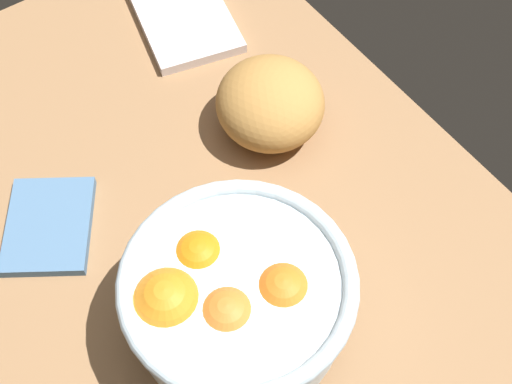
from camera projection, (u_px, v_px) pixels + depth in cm
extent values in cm
cube|color=#926A46|center=(194.00, 188.00, 83.02)|extent=(78.29, 57.99, 3.00)
cylinder|color=silver|center=(240.00, 319.00, 71.25)|extent=(10.41, 10.41, 2.37)
cylinder|color=silver|center=(239.00, 299.00, 67.12)|extent=(20.60, 20.60, 7.46)
torus|color=silver|center=(238.00, 282.00, 63.98)|extent=(22.20, 22.20, 1.60)
sphere|color=orange|center=(200.00, 261.00, 67.72)|extent=(6.19, 6.19, 6.19)
sphere|color=orange|center=(282.00, 295.00, 65.74)|extent=(6.35, 6.35, 6.35)
sphere|color=orange|center=(228.00, 319.00, 64.47)|extent=(6.29, 6.29, 6.29)
sphere|color=orange|center=(168.00, 306.00, 64.96)|extent=(7.30, 7.30, 7.30)
ellipsoid|color=#B7813F|center=(270.00, 103.00, 82.58)|extent=(17.58, 17.33, 8.59)
cube|color=#4D7298|center=(49.00, 225.00, 77.86)|extent=(15.00, 14.22, 1.20)
cube|color=silver|center=(186.00, 21.00, 95.04)|extent=(18.06, 15.01, 1.39)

